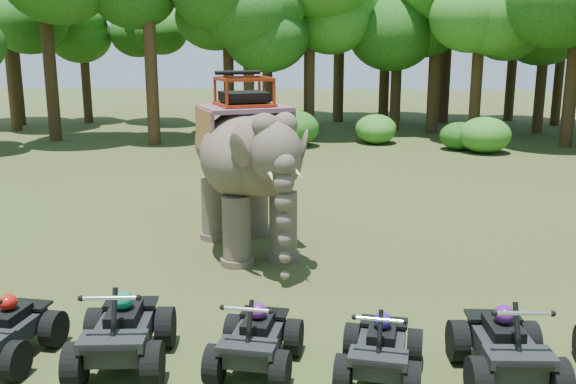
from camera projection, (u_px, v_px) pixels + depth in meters
The scene contains 28 objects.
ground at pixel (285, 310), 11.53m from camera, with size 110.00×110.00×0.00m, color #47381E.
elephant at pixel (246, 163), 14.52m from camera, with size 2.12×4.81×4.04m, color brown, non-canonical shape.
atv_0 at pixel (4, 322), 9.62m from camera, with size 1.19×1.63×1.21m, color black, non-canonical shape.
atv_1 at pixel (122, 323), 9.42m from camera, with size 1.34×1.83×1.36m, color black, non-canonical shape.
atv_2 at pixel (256, 331), 9.35m from camera, with size 1.17×1.61×1.19m, color black, non-canonical shape.
atv_3 at pixel (381, 341), 9.06m from camera, with size 1.15×1.58×1.17m, color black, non-canonical shape.
atv_4 at pixel (506, 337), 9.01m from camera, with size 1.29×1.77×1.31m, color black, non-canonical shape.
tree_0 at pixel (309, 50), 32.14m from camera, with size 6.00×6.00×8.57m, color #195114, non-canonical shape.
tree_1 at pixel (397, 57), 34.16m from camera, with size 5.47×5.47×7.81m, color #195114, non-canonical shape.
tree_2 at pixel (478, 57), 30.30m from camera, with size 5.57×5.57×7.95m, color #195114, non-canonical shape.
tree_3 at pixel (576, 41), 28.33m from camera, with size 6.63×6.63×9.47m, color #195114, non-canonical shape.
tree_28 at pixel (48, 38), 30.13m from camera, with size 6.83×6.83×9.76m, color #195114, non-canonical shape.
tree_29 at pixel (150, 46), 29.03m from camera, with size 6.30×6.30×9.01m, color #195114, non-canonical shape.
tree_30 at pixel (228, 62), 31.80m from camera, with size 5.24×5.24×7.49m, color #195114, non-canonical shape.
tree_31 at pixel (543, 57), 33.06m from camera, with size 5.50×5.50×7.86m, color #195114, non-canonical shape.
tree_32 at pixel (339, 28), 37.48m from camera, with size 7.65×7.65×10.92m, color #195114, non-canonical shape.
tree_33 at pixel (514, 46), 38.24m from camera, with size 6.26×6.26×8.94m, color #195114, non-canonical shape.
tree_34 at pixel (151, 62), 36.25m from camera, with size 5.00×5.00×7.14m, color #195114, non-canonical shape.
tree_35 at pixel (85, 61), 37.37m from camera, with size 5.04×5.04×7.20m, color #195114, non-canonical shape.
tree_36 at pixel (249, 65), 30.55m from camera, with size 5.10×5.10×7.28m, color #195114, non-canonical shape.
tree_37 at pixel (267, 28), 38.24m from camera, with size 7.69×7.69×10.98m, color #195114, non-canonical shape.
tree_38 at pixel (398, 44), 38.51m from camera, with size 6.39×6.39×9.13m, color #195114, non-canonical shape.
tree_39 at pixel (447, 38), 37.11m from camera, with size 6.87×6.87×9.81m, color #195114, non-canonical shape.
tree_41 at pixel (12, 30), 35.93m from camera, with size 7.51×7.51×10.73m, color #195114, non-canonical shape.
tree_42 at pixel (10, 52), 33.94m from camera, with size 5.82×5.82×8.31m, color #195114, non-canonical shape.
tree_43 at pixel (561, 58), 36.14m from camera, with size 5.32×5.32×7.60m, color #195114, non-canonical shape.
tree_44 at pixel (385, 45), 36.14m from camera, with size 6.32×6.32×9.04m, color #195114, non-canonical shape.
tree_45 at pixel (436, 34), 32.71m from camera, with size 7.13×7.13×10.19m, color #195114, non-canonical shape.
Camera 1 is at (0.61, -10.72, 4.71)m, focal length 40.00 mm.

